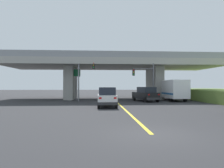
{
  "coord_description": "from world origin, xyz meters",
  "views": [
    {
      "loc": [
        -2.32,
        -8.59,
        2.15
      ],
      "look_at": [
        -0.46,
        20.52,
        2.45
      ],
      "focal_mm": 31.6,
      "sensor_mm": 36.0,
      "label": 1
    }
  ],
  "objects_px": {
    "traffic_signal_farside": "(84,74)",
    "traffic_signal_nearside": "(146,77)",
    "box_truck": "(172,90)",
    "suv_crossing": "(146,94)",
    "highway_sign": "(76,77)",
    "suv_lead": "(107,97)"
  },
  "relations": [
    {
      "from": "suv_crossing",
      "to": "box_truck",
      "type": "xyz_separation_m",
      "value": [
        4.28,
        1.1,
        0.57
      ]
    },
    {
      "from": "box_truck",
      "to": "highway_sign",
      "type": "distance_m",
      "value": 14.83
    },
    {
      "from": "suv_lead",
      "to": "traffic_signal_nearside",
      "type": "distance_m",
      "value": 9.28
    },
    {
      "from": "box_truck",
      "to": "traffic_signal_farside",
      "type": "height_order",
      "value": "traffic_signal_farside"
    },
    {
      "from": "suv_lead",
      "to": "highway_sign",
      "type": "height_order",
      "value": "highway_sign"
    },
    {
      "from": "suv_lead",
      "to": "traffic_signal_farside",
      "type": "distance_m",
      "value": 8.68
    },
    {
      "from": "traffic_signal_nearside",
      "to": "suv_lead",
      "type": "bearing_deg",
      "value": -129.86
    },
    {
      "from": "traffic_signal_nearside",
      "to": "traffic_signal_farside",
      "type": "height_order",
      "value": "traffic_signal_farside"
    },
    {
      "from": "highway_sign",
      "to": "traffic_signal_farside",
      "type": "bearing_deg",
      "value": -66.04
    },
    {
      "from": "box_truck",
      "to": "suv_crossing",
      "type": "bearing_deg",
      "value": -165.63
    },
    {
      "from": "box_truck",
      "to": "traffic_signal_nearside",
      "type": "relative_size",
      "value": 1.35
    },
    {
      "from": "suv_lead",
      "to": "box_truck",
      "type": "relative_size",
      "value": 0.59
    },
    {
      "from": "box_truck",
      "to": "traffic_signal_nearside",
      "type": "height_order",
      "value": "traffic_signal_nearside"
    },
    {
      "from": "suv_crossing",
      "to": "box_truck",
      "type": "relative_size",
      "value": 0.7
    },
    {
      "from": "suv_crossing",
      "to": "highway_sign",
      "type": "relative_size",
      "value": 1.01
    },
    {
      "from": "suv_lead",
      "to": "traffic_signal_farside",
      "type": "relative_size",
      "value": 0.69
    },
    {
      "from": "highway_sign",
      "to": "box_truck",
      "type": "bearing_deg",
      "value": -11.03
    },
    {
      "from": "traffic_signal_farside",
      "to": "traffic_signal_nearside",
      "type": "bearing_deg",
      "value": -4.78
    },
    {
      "from": "traffic_signal_nearside",
      "to": "highway_sign",
      "type": "distance_m",
      "value": 10.96
    },
    {
      "from": "suv_lead",
      "to": "box_truck",
      "type": "xyz_separation_m",
      "value": [
        9.98,
        8.08,
        0.57
      ]
    },
    {
      "from": "suv_crossing",
      "to": "box_truck",
      "type": "distance_m",
      "value": 4.45
    },
    {
      "from": "suv_lead",
      "to": "traffic_signal_nearside",
      "type": "bearing_deg",
      "value": 50.14
    }
  ]
}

